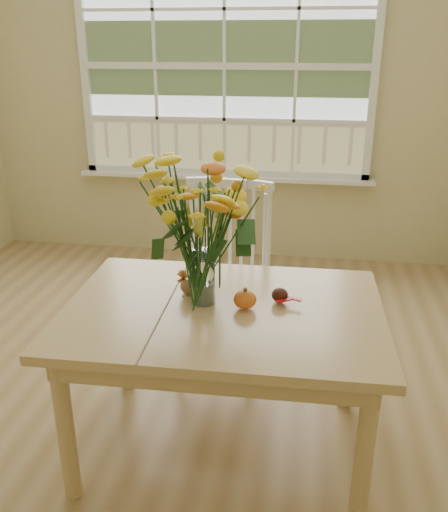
# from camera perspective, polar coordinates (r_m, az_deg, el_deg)

# --- Properties ---
(floor) EXTENTS (4.00, 4.50, 0.01)m
(floor) POSITION_cam_1_polar(r_m,az_deg,el_deg) (2.83, -7.28, -16.26)
(floor) COLOR #987849
(floor) RESTS_ON ground
(wall_back) EXTENTS (4.00, 0.02, 2.70)m
(wall_back) POSITION_cam_1_polar(r_m,az_deg,el_deg) (4.45, 0.12, 16.81)
(wall_back) COLOR #C5BA7E
(wall_back) RESTS_ON floor
(window) EXTENTS (2.42, 0.12, 1.74)m
(window) POSITION_cam_1_polar(r_m,az_deg,el_deg) (4.40, 0.04, 19.13)
(window) COLOR silver
(window) RESTS_ON wall_back
(dining_table) EXTENTS (1.33, 0.96, 0.70)m
(dining_table) POSITION_cam_1_polar(r_m,az_deg,el_deg) (2.29, -0.08, -7.45)
(dining_table) COLOR tan
(dining_table) RESTS_ON floor
(windsor_chair) EXTENTS (0.51, 0.49, 1.02)m
(windsor_chair) POSITION_cam_1_polar(r_m,az_deg,el_deg) (2.96, 0.14, -1.32)
(windsor_chair) COLOR white
(windsor_chair) RESTS_ON floor
(flower_vase) EXTENTS (0.48, 0.48, 0.57)m
(flower_vase) POSITION_cam_1_polar(r_m,az_deg,el_deg) (2.16, -2.33, 3.29)
(flower_vase) COLOR white
(flower_vase) RESTS_ON dining_table
(pumpkin) EXTENTS (0.10, 0.10, 0.07)m
(pumpkin) POSITION_cam_1_polar(r_m,az_deg,el_deg) (2.22, 2.22, -4.68)
(pumpkin) COLOR #DB5E19
(pumpkin) RESTS_ON dining_table
(turkey_figurine) EXTENTS (0.10, 0.08, 0.10)m
(turkey_figurine) POSITION_cam_1_polar(r_m,az_deg,el_deg) (2.33, -3.67, -3.29)
(turkey_figurine) COLOR #CCB78C
(turkey_figurine) RESTS_ON dining_table
(dark_gourd) EXTENTS (0.12, 0.07, 0.06)m
(dark_gourd) POSITION_cam_1_polar(r_m,az_deg,el_deg) (2.28, 5.89, -4.20)
(dark_gourd) COLOR #38160F
(dark_gourd) RESTS_ON dining_table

